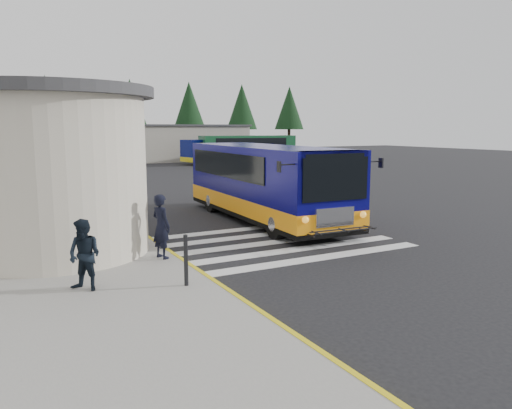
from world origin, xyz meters
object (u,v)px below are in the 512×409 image
transit_bus (265,185)px  bollard (186,260)px  pedestrian_b (85,255)px  far_bus_a (221,150)px  pedestrian_a (161,226)px  far_bus_b (247,148)px

transit_bus → bollard: transit_bus is taller
pedestrian_b → far_bus_a: far_bus_a is taller
far_bus_a → pedestrian_a: bearing=143.1°
transit_bus → pedestrian_a: (-5.82, -4.39, -0.41)m
pedestrian_a → pedestrian_b: (-2.40, -1.94, -0.10)m
far_bus_b → far_bus_a: bearing=56.6°
bollard → pedestrian_a: bearing=84.2°
transit_bus → far_bus_b: (14.47, 29.56, 0.22)m
pedestrian_b → far_bus_b: (22.68, 35.88, 0.72)m
bollard → far_bus_b: bearing=60.7°
transit_bus → pedestrian_a: size_ratio=6.04×
bollard → far_bus_b: far_bus_b is taller
transit_bus → far_bus_b: size_ratio=1.07×
pedestrian_a → far_bus_a: far_bus_a is taller
far_bus_a → far_bus_b: bearing=-140.6°
transit_bus → far_bus_a: size_ratio=1.23×
pedestrian_b → bollard: size_ratio=1.35×
transit_bus → bollard: size_ratio=9.10×
bollard → far_bus_a: (18.33, 38.53, 0.70)m
pedestrian_b → far_bus_b: bearing=105.0°
transit_bus → pedestrian_a: bearing=-140.3°
pedestrian_b → pedestrian_a: bearing=86.2°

